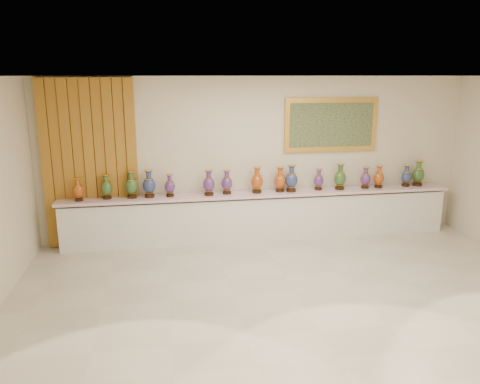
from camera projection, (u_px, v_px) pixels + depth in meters
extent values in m
plane|color=beige|center=(294.00, 291.00, 6.72)|extent=(8.00, 8.00, 0.00)
plane|color=beige|center=(259.00, 158.00, 8.74)|extent=(8.00, 0.00, 8.00)
plane|color=white|center=(300.00, 76.00, 5.99)|extent=(8.00, 8.00, 0.00)
cube|color=#C57B2A|center=(90.00, 164.00, 8.19)|extent=(1.64, 0.14, 2.95)
cube|color=gold|center=(331.00, 125.00, 8.79)|extent=(1.80, 0.06, 1.00)
cube|color=#18301C|center=(332.00, 125.00, 8.75)|extent=(1.62, 0.02, 0.82)
cube|color=white|center=(261.00, 218.00, 8.79)|extent=(7.20, 0.42, 0.81)
cube|color=silver|center=(261.00, 194.00, 8.66)|extent=(7.28, 0.48, 0.05)
cylinder|color=black|center=(79.00, 200.00, 8.08)|extent=(0.14, 0.14, 0.04)
cone|color=gold|center=(79.00, 197.00, 8.07)|extent=(0.13, 0.13, 0.03)
ellipsoid|color=#810403|center=(78.00, 191.00, 8.04)|extent=(0.20, 0.20, 0.24)
cylinder|color=gold|center=(78.00, 185.00, 8.02)|extent=(0.13, 0.13, 0.01)
cylinder|color=#810403|center=(77.00, 182.00, 8.00)|extent=(0.08, 0.08, 0.09)
cone|color=#810403|center=(77.00, 179.00, 7.99)|extent=(0.13, 0.13, 0.03)
cylinder|color=gold|center=(77.00, 178.00, 7.99)|extent=(0.13, 0.13, 0.01)
cylinder|color=black|center=(107.00, 197.00, 8.22)|extent=(0.15, 0.15, 0.04)
cone|color=gold|center=(107.00, 195.00, 8.21)|extent=(0.14, 0.14, 0.03)
ellipsoid|color=black|center=(107.00, 188.00, 8.18)|extent=(0.22, 0.22, 0.25)
cylinder|color=gold|center=(106.00, 182.00, 8.15)|extent=(0.14, 0.14, 0.01)
cylinder|color=black|center=(106.00, 179.00, 8.14)|extent=(0.08, 0.08, 0.09)
cone|color=black|center=(106.00, 176.00, 8.12)|extent=(0.14, 0.14, 0.03)
cylinder|color=gold|center=(106.00, 175.00, 8.12)|extent=(0.14, 0.14, 0.01)
cylinder|color=black|center=(132.00, 196.00, 8.28)|extent=(0.17, 0.17, 0.05)
cone|color=gold|center=(132.00, 194.00, 8.26)|extent=(0.15, 0.15, 0.03)
ellipsoid|color=black|center=(132.00, 186.00, 8.23)|extent=(0.30, 0.30, 0.28)
cylinder|color=gold|center=(131.00, 179.00, 8.20)|extent=(0.16, 0.16, 0.01)
cylinder|color=black|center=(131.00, 176.00, 8.19)|extent=(0.09, 0.09, 0.10)
cone|color=black|center=(131.00, 172.00, 8.17)|extent=(0.16, 0.16, 0.04)
cylinder|color=gold|center=(131.00, 171.00, 8.16)|extent=(0.16, 0.16, 0.01)
cylinder|color=black|center=(150.00, 196.00, 8.32)|extent=(0.17, 0.17, 0.05)
cone|color=gold|center=(150.00, 193.00, 8.31)|extent=(0.15, 0.15, 0.03)
ellipsoid|color=#0F173F|center=(149.00, 185.00, 8.28)|extent=(0.25, 0.25, 0.29)
cylinder|color=gold|center=(149.00, 179.00, 8.25)|extent=(0.16, 0.16, 0.01)
cylinder|color=#0F173F|center=(149.00, 175.00, 8.23)|extent=(0.09, 0.09, 0.10)
cone|color=#0F173F|center=(149.00, 171.00, 8.21)|extent=(0.16, 0.16, 0.04)
cylinder|color=gold|center=(148.00, 170.00, 8.21)|extent=(0.16, 0.16, 0.01)
cylinder|color=black|center=(170.00, 195.00, 8.38)|extent=(0.14, 0.14, 0.04)
cone|color=gold|center=(170.00, 193.00, 8.36)|extent=(0.13, 0.13, 0.03)
ellipsoid|color=#2C114B|center=(170.00, 187.00, 8.34)|extent=(0.25, 0.25, 0.24)
cylinder|color=gold|center=(170.00, 181.00, 8.31)|extent=(0.13, 0.13, 0.01)
cylinder|color=#2C114B|center=(170.00, 178.00, 8.30)|extent=(0.08, 0.08, 0.09)
cone|color=#2C114B|center=(169.00, 175.00, 8.29)|extent=(0.13, 0.13, 0.03)
cylinder|color=gold|center=(169.00, 174.00, 8.28)|extent=(0.13, 0.13, 0.01)
cylinder|color=black|center=(209.00, 194.00, 8.45)|extent=(0.16, 0.16, 0.05)
cone|color=gold|center=(209.00, 191.00, 8.44)|extent=(0.14, 0.14, 0.03)
ellipsoid|color=#2C114B|center=(209.00, 184.00, 8.41)|extent=(0.23, 0.23, 0.27)
cylinder|color=gold|center=(209.00, 178.00, 8.38)|extent=(0.15, 0.15, 0.01)
cylinder|color=#2C114B|center=(209.00, 175.00, 8.37)|extent=(0.09, 0.09, 0.10)
cone|color=#2C114B|center=(209.00, 171.00, 8.35)|extent=(0.15, 0.15, 0.04)
cylinder|color=gold|center=(209.00, 170.00, 8.35)|extent=(0.15, 0.15, 0.01)
cylinder|color=black|center=(227.00, 193.00, 8.56)|extent=(0.16, 0.16, 0.04)
cone|color=gold|center=(227.00, 190.00, 8.55)|extent=(0.14, 0.14, 0.03)
ellipsoid|color=#2C114B|center=(227.00, 183.00, 8.52)|extent=(0.26, 0.26, 0.26)
cylinder|color=gold|center=(227.00, 178.00, 8.49)|extent=(0.14, 0.14, 0.01)
cylinder|color=#2C114B|center=(227.00, 175.00, 8.48)|extent=(0.08, 0.08, 0.09)
cone|color=#2C114B|center=(227.00, 171.00, 8.46)|extent=(0.14, 0.14, 0.03)
cylinder|color=gold|center=(227.00, 170.00, 8.46)|extent=(0.14, 0.14, 0.01)
cylinder|color=black|center=(257.00, 191.00, 8.63)|extent=(0.17, 0.17, 0.05)
cone|color=gold|center=(257.00, 189.00, 8.62)|extent=(0.15, 0.15, 0.03)
ellipsoid|color=#810403|center=(257.00, 182.00, 8.59)|extent=(0.24, 0.24, 0.28)
cylinder|color=gold|center=(257.00, 175.00, 8.56)|extent=(0.15, 0.15, 0.01)
cylinder|color=#810403|center=(257.00, 172.00, 8.54)|extent=(0.09, 0.09, 0.10)
cone|color=#810403|center=(257.00, 168.00, 8.53)|extent=(0.15, 0.15, 0.04)
cylinder|color=gold|center=(257.00, 167.00, 8.52)|extent=(0.16, 0.16, 0.01)
cylinder|color=black|center=(280.00, 190.00, 8.72)|extent=(0.16, 0.16, 0.05)
cone|color=gold|center=(280.00, 188.00, 8.71)|extent=(0.14, 0.14, 0.03)
ellipsoid|color=#810403|center=(280.00, 181.00, 8.68)|extent=(0.28, 0.28, 0.27)
cylinder|color=gold|center=(280.00, 175.00, 8.65)|extent=(0.15, 0.15, 0.01)
cylinder|color=#810403|center=(280.00, 172.00, 8.64)|extent=(0.09, 0.09, 0.10)
cone|color=#810403|center=(280.00, 168.00, 8.62)|extent=(0.15, 0.15, 0.04)
cylinder|color=gold|center=(280.00, 167.00, 8.62)|extent=(0.15, 0.15, 0.01)
cylinder|color=black|center=(291.00, 190.00, 8.72)|extent=(0.18, 0.18, 0.05)
cone|color=gold|center=(291.00, 187.00, 8.71)|extent=(0.16, 0.16, 0.03)
ellipsoid|color=#0F173F|center=(291.00, 180.00, 8.67)|extent=(0.25, 0.25, 0.29)
cylinder|color=gold|center=(292.00, 174.00, 8.64)|extent=(0.16, 0.16, 0.01)
cylinder|color=#0F173F|center=(292.00, 170.00, 8.63)|extent=(0.09, 0.09, 0.11)
cone|color=#0F173F|center=(292.00, 166.00, 8.61)|extent=(0.16, 0.16, 0.04)
cylinder|color=gold|center=(292.00, 165.00, 8.60)|extent=(0.17, 0.17, 0.01)
cylinder|color=black|center=(318.00, 189.00, 8.86)|extent=(0.14, 0.14, 0.04)
cone|color=gold|center=(318.00, 186.00, 8.85)|extent=(0.12, 0.12, 0.03)
ellipsoid|color=#2C114B|center=(319.00, 181.00, 8.82)|extent=(0.22, 0.22, 0.23)
cylinder|color=gold|center=(319.00, 176.00, 8.80)|extent=(0.13, 0.13, 0.01)
cylinder|color=#2C114B|center=(319.00, 173.00, 8.79)|extent=(0.07, 0.07, 0.08)
cone|color=#2C114B|center=(319.00, 170.00, 8.77)|extent=(0.13, 0.13, 0.03)
cylinder|color=gold|center=(319.00, 169.00, 8.77)|extent=(0.13, 0.13, 0.01)
cylinder|color=black|center=(339.00, 188.00, 8.89)|extent=(0.17, 0.17, 0.05)
cone|color=gold|center=(340.00, 185.00, 8.88)|extent=(0.15, 0.15, 0.03)
ellipsoid|color=black|center=(340.00, 178.00, 8.85)|extent=(0.28, 0.28, 0.28)
cylinder|color=gold|center=(340.00, 172.00, 8.82)|extent=(0.16, 0.16, 0.01)
cylinder|color=black|center=(340.00, 169.00, 8.80)|extent=(0.09, 0.09, 0.10)
cone|color=black|center=(341.00, 165.00, 8.79)|extent=(0.16, 0.16, 0.04)
cylinder|color=gold|center=(341.00, 164.00, 8.78)|extent=(0.16, 0.16, 0.01)
cylinder|color=black|center=(365.00, 187.00, 8.98)|extent=(0.15, 0.15, 0.04)
cone|color=gold|center=(365.00, 185.00, 8.97)|extent=(0.13, 0.13, 0.03)
ellipsoid|color=#2C114B|center=(365.00, 179.00, 8.94)|extent=(0.19, 0.19, 0.24)
cylinder|color=gold|center=(366.00, 174.00, 8.92)|extent=(0.13, 0.13, 0.01)
cylinder|color=#2C114B|center=(366.00, 171.00, 8.90)|extent=(0.08, 0.08, 0.09)
cone|color=#2C114B|center=(366.00, 168.00, 8.89)|extent=(0.13, 0.13, 0.03)
cylinder|color=gold|center=(366.00, 167.00, 8.88)|extent=(0.14, 0.14, 0.01)
cylinder|color=black|center=(378.00, 187.00, 9.02)|extent=(0.15, 0.15, 0.04)
cone|color=gold|center=(378.00, 184.00, 9.01)|extent=(0.13, 0.13, 0.03)
ellipsoid|color=#810403|center=(379.00, 178.00, 8.98)|extent=(0.26, 0.26, 0.25)
cylinder|color=gold|center=(379.00, 173.00, 8.96)|extent=(0.14, 0.14, 0.01)
cylinder|color=#810403|center=(379.00, 170.00, 8.94)|extent=(0.08, 0.08, 0.09)
cone|color=#810403|center=(380.00, 167.00, 8.93)|extent=(0.14, 0.14, 0.03)
cylinder|color=gold|center=(380.00, 166.00, 8.92)|extent=(0.14, 0.14, 0.01)
cylinder|color=black|center=(405.00, 185.00, 9.15)|extent=(0.15, 0.15, 0.04)
cone|color=gold|center=(406.00, 183.00, 9.14)|extent=(0.13, 0.13, 0.03)
ellipsoid|color=#0F173F|center=(406.00, 177.00, 9.11)|extent=(0.26, 0.26, 0.25)
cylinder|color=gold|center=(407.00, 172.00, 9.08)|extent=(0.13, 0.13, 0.01)
cylinder|color=#0F173F|center=(407.00, 169.00, 9.07)|extent=(0.08, 0.08, 0.09)
cone|color=#0F173F|center=(407.00, 166.00, 9.06)|extent=(0.13, 0.13, 0.03)
cylinder|color=gold|center=(407.00, 165.00, 9.05)|extent=(0.14, 0.14, 0.01)
cylinder|color=black|center=(417.00, 184.00, 9.20)|extent=(0.18, 0.18, 0.05)
cone|color=gold|center=(417.00, 182.00, 9.18)|extent=(0.16, 0.16, 0.03)
ellipsoid|color=black|center=(418.00, 175.00, 9.15)|extent=(0.30, 0.30, 0.29)
cylinder|color=gold|center=(419.00, 168.00, 9.12)|extent=(0.16, 0.16, 0.01)
cylinder|color=black|center=(419.00, 165.00, 9.10)|extent=(0.09, 0.09, 0.11)
cone|color=black|center=(419.00, 162.00, 9.09)|extent=(0.16, 0.16, 0.04)
cylinder|color=gold|center=(419.00, 161.00, 9.08)|extent=(0.16, 0.16, 0.01)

